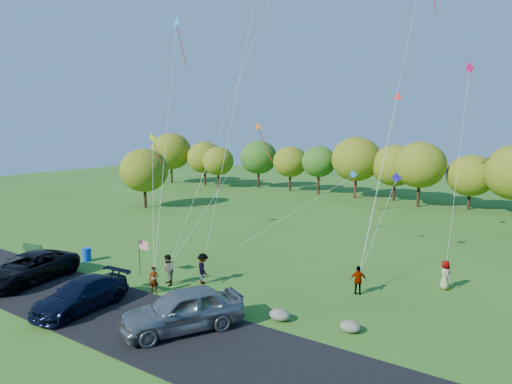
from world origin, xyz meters
TOP-DOWN VIEW (x-y plane):
  - ground at (0.00, 0.00)m, footprint 140.00×140.00m
  - asphalt_lane at (0.00, -4.00)m, footprint 44.00×6.00m
  - treeline at (1.15, 36.46)m, footprint 76.16×28.17m
  - minivan_dark at (-8.36, -3.89)m, footprint 3.87×6.60m
  - minivan_navy at (-1.94, -4.68)m, footprint 2.59×5.54m
  - minivan_silver at (4.11, -3.47)m, footprint 4.87×6.23m
  - flyer_a at (-0.63, -0.80)m, footprint 0.68×0.63m
  - flyer_b at (-0.90, 0.59)m, footprint 1.16×1.12m
  - flyer_c at (0.66, 2.02)m, footprint 1.40×1.26m
  - flyer_d at (9.20, 5.64)m, footprint 1.06×0.78m
  - flyer_e at (13.13, 9.29)m, footprint 0.97×1.01m
  - park_bench at (-13.10, -0.81)m, footprint 1.94×0.63m
  - trash_barrel at (-9.28, 0.91)m, footprint 0.63×0.63m
  - flag_assembly at (-3.58, 0.99)m, footprint 0.88×0.57m
  - boulder_near at (7.31, 0.11)m, footprint 1.11×0.87m
  - boulder_far at (10.72, 0.87)m, footprint 0.99×0.83m

SIDE VIEW (x-z plane):
  - ground at x=0.00m, z-range 0.00..0.00m
  - asphalt_lane at x=0.00m, z-range 0.00..0.06m
  - boulder_far at x=10.72m, z-range 0.00..0.52m
  - boulder_near at x=7.31m, z-range 0.00..0.55m
  - trash_barrel at x=-9.28m, z-range 0.00..0.94m
  - park_bench at x=-13.10m, z-range 0.04..1.11m
  - flyer_a at x=-0.63m, z-range 0.00..1.56m
  - flyer_d at x=9.20m, z-range 0.00..1.67m
  - minivan_navy at x=-1.94m, z-range 0.06..1.62m
  - flyer_e at x=13.13m, z-range 0.00..1.75m
  - minivan_dark at x=-8.36m, z-range 0.06..1.78m
  - flyer_c at x=0.66m, z-range 0.00..1.89m
  - flyer_b at x=-0.90m, z-range 0.00..1.89m
  - minivan_silver at x=4.11m, z-range 0.06..2.05m
  - flag_assembly at x=-3.58m, z-range 0.58..2.94m
  - treeline at x=1.15m, z-range 0.60..8.93m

